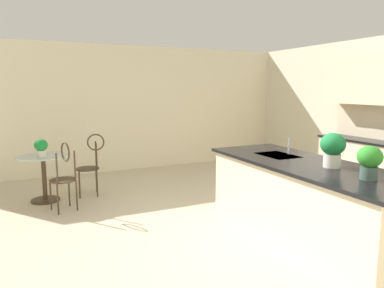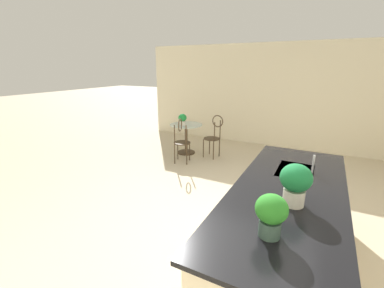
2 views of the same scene
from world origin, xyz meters
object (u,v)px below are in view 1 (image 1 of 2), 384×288
bistro_table (44,174)px  potted_plant_on_table (41,147)px  potted_plant_counter_near (333,148)px  chair_near_window (64,173)px  potted_plant_counter_far (370,160)px  chair_by_island (91,162)px

bistro_table → potted_plant_on_table: 0.47m
bistro_table → potted_plant_counter_near: (3.15, 2.83, 0.69)m
chair_near_window → potted_plant_counter_near: potted_plant_counter_near is taller
chair_near_window → potted_plant_counter_far: (3.05, 2.49, 0.53)m
bistro_table → chair_by_island: (-0.02, 0.74, 0.13)m
chair_near_window → chair_by_island: size_ratio=1.00×
potted_plant_counter_far → chair_by_island: bearing=-151.8°
chair_near_window → potted_plant_counter_near: size_ratio=2.71×
bistro_table → potted_plant_counter_near: potted_plant_counter_near is taller
chair_by_island → potted_plant_counter_near: potted_plant_counter_near is taller
potted_plant_counter_near → potted_plant_on_table: bearing=-136.6°
bistro_table → potted_plant_counter_far: (3.70, 2.74, 0.66)m
potted_plant_counter_near → chair_near_window: bearing=-133.9°
potted_plant_on_table → chair_near_window: bearing=26.9°
potted_plant_on_table → chair_by_island: bearing=101.7°
bistro_table → chair_by_island: bearing=91.5°
potted_plant_on_table → potted_plant_counter_near: bearing=43.4°
bistro_table → chair_near_window: chair_near_window is taller
potted_plant_counter_far → potted_plant_counter_near: 0.56m
chair_near_window → potted_plant_counter_near: (2.50, 2.59, 0.57)m
chair_near_window → chair_by_island: (-0.68, 0.49, 0.00)m
chair_by_island → potted_plant_counter_near: (3.17, 2.10, 0.57)m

